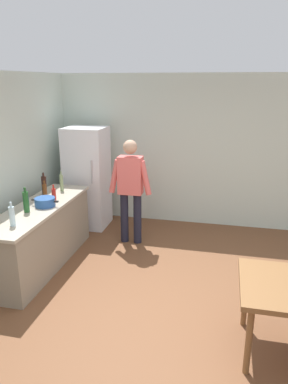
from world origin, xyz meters
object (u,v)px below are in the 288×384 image
bottle_beer_brown (45,191)px  bottle_sauce_red (54,194)px  bottle_water_clear (12,216)px  person (131,185)px  bottle_wine_green (26,202)px  bottle_vinegar_tall (62,183)px  cooking_pot (45,202)px  bottle_wine_dark (44,185)px  refrigerator (87,178)px

bottle_beer_brown → bottle_sauce_red: bottle_beer_brown is taller
bottle_water_clear → person: bearing=60.5°
bottle_wine_green → bottle_vinegar_tall: (0.03, 1.00, -0.01)m
bottle_wine_green → cooking_pot: bearing=66.2°
bottle_beer_brown → bottle_sauce_red: size_ratio=1.08×
bottle_wine_dark → bottle_sauce_red: size_ratio=1.42×
bottle_beer_brown → bottle_wine_dark: size_ratio=0.76×
person → bottle_wine_green: 1.68m
bottle_wine_dark → bottle_sauce_red: bottle_wine_dark is taller
bottle_wine_green → bottle_wine_dark: size_ratio=1.00×
bottle_wine_dark → bottle_vinegar_tall: bearing=49.8°
bottle_wine_green → bottle_beer_brown: bearing=95.4°
cooking_pot → bottle_wine_dark: size_ratio=1.18×
bottle_sauce_red → bottle_wine_dark: bearing=138.0°
person → bottle_beer_brown: size_ratio=6.54×
bottle_vinegar_tall → bottle_wine_dark: bottle_wine_dark is taller
person → bottle_sauce_red: bearing=-140.7°
bottle_wine_green → bottle_water_clear: 0.47m
cooking_pot → bottle_water_clear: size_ratio=1.33×
person → bottle_beer_brown: bearing=-149.5°
refrigerator → cooking_pot: size_ratio=4.50×
bottle_beer_brown → bottle_wine_green: bearing=-84.6°
bottle_vinegar_tall → refrigerator: bearing=83.8°
bottle_wine_green → bottle_sauce_red: (0.13, 0.52, -0.05)m
bottle_beer_brown → bottle_wine_dark: bottle_wine_dark is taller
bottle_wine_dark → cooking_pot: bearing=-61.7°
bottle_vinegar_tall → bottle_sauce_red: bearing=-78.0°
cooking_pot → refrigerator: bearing=89.8°
bottle_wine_green → bottle_wine_dark: same height
person → bottle_wine_dark: bearing=-157.3°
bottle_beer_brown → bottle_wine_green: bottle_wine_green is taller
person → bottle_water_clear: size_ratio=5.67×
bottle_wine_dark → bottle_water_clear: bearing=-79.3°
bottle_water_clear → bottle_wine_green: bearing=100.3°
refrigerator → person: bearing=-30.2°
refrigerator → bottle_wine_dark: refrigerator is taller
refrigerator → bottle_water_clear: size_ratio=6.00×
bottle_beer_brown → bottle_wine_green: 0.63m
refrigerator → bottle_wine_dark: bearing=-104.5°
bottle_water_clear → bottle_sauce_red: size_ratio=1.25×
refrigerator → bottle_sauce_red: 1.33m
refrigerator → bottle_wine_green: (-0.13, -1.85, 0.15)m
bottle_wine_green → bottle_wine_dark: 0.79m
cooking_pot → bottle_wine_dark: bottle_wine_dark is taller
bottle_sauce_red → bottle_beer_brown: bearing=152.7°
person → cooking_pot: (-0.95, -1.02, -0.02)m
cooking_pot → bottle_beer_brown: 0.39m
bottle_vinegar_tall → bottle_water_clear: (0.05, -1.46, -0.01)m
bottle_vinegar_tall → bottle_water_clear: bottle_vinegar_tall is taller
person → bottle_sauce_red: (-0.94, -0.77, 0.02)m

